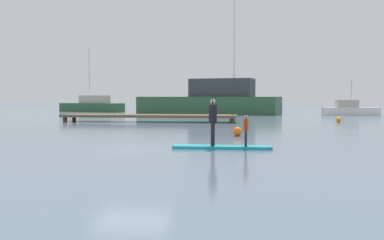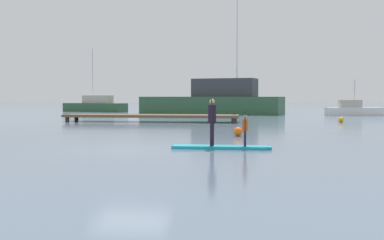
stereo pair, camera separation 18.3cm
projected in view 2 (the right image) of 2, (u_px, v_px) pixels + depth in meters
ground_plane at (131, 149)px, 15.62m from camera, size 240.00×240.00×0.00m
paddleboard_near at (221, 147)px, 15.79m from camera, size 3.39×0.73×0.10m
paddler_adult at (212, 119)px, 15.77m from camera, size 0.29×0.51×1.60m
paddler_child_solo at (245, 129)px, 15.64m from camera, size 0.19×0.38×1.20m
fishing_boat_white_large at (214, 101)px, 46.80m from camera, size 14.85×6.92×11.35m
fishing_boat_green_midground at (353, 110)px, 42.88m from camera, size 5.26×1.87×3.36m
motor_boat_small_navy at (96, 106)px, 53.91m from camera, size 8.06×4.09×7.31m
floating_dock at (151, 116)px, 32.27m from camera, size 12.20×2.24×0.52m
mooring_buoy_mid at (341, 120)px, 31.71m from camera, size 0.37×0.37×0.37m
mooring_buoy_far at (238, 132)px, 20.71m from camera, size 0.41×0.41×0.41m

